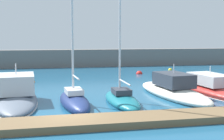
% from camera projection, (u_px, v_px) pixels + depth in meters
% --- Properties ---
extents(ground_plane, '(120.00, 120.00, 0.00)m').
position_uv_depth(ground_plane, '(70.00, 119.00, 18.21)').
color(ground_plane, '#1E567A').
extents(dock_pier, '(38.91, 2.36, 0.43)m').
position_uv_depth(dock_pier, '(71.00, 123.00, 16.60)').
color(dock_pier, brown).
rests_on(dock_pier, ground_plane).
extents(breakwater_seawall, '(108.00, 2.28, 2.91)m').
position_uv_depth(breakwater_seawall, '(59.00, 58.00, 48.72)').
color(breakwater_seawall, slate).
rests_on(breakwater_seawall, ground_plane).
extents(motorboat_slate_fourth, '(3.83, 9.67, 3.29)m').
position_uv_depth(motorboat_slate_fourth, '(17.00, 95.00, 22.41)').
color(motorboat_slate_fourth, slate).
rests_on(motorboat_slate_fourth, ground_plane).
extents(sailboat_navy_fifth, '(2.61, 6.84, 14.63)m').
position_uv_depth(sailboat_navy_fifth, '(74.00, 99.00, 21.83)').
color(sailboat_navy_fifth, navy).
rests_on(sailboat_navy_fifth, ground_plane).
extents(sailboat_teal_sixth, '(2.31, 6.71, 12.14)m').
position_uv_depth(sailboat_teal_sixth, '(122.00, 98.00, 22.62)').
color(sailboat_teal_sixth, '#19707F').
rests_on(sailboat_teal_sixth, ground_plane).
extents(motorboat_ivory_seventh, '(4.37, 10.69, 3.08)m').
position_uv_depth(motorboat_ivory_seventh, '(173.00, 90.00, 25.26)').
color(motorboat_ivory_seventh, silver).
rests_on(motorboat_ivory_seventh, ground_plane).
extents(motorboat_red_eighth, '(4.10, 10.48, 2.70)m').
position_uv_depth(motorboat_red_eighth, '(210.00, 88.00, 26.43)').
color(motorboat_red_eighth, '#B72D28').
rests_on(motorboat_red_eighth, ground_plane).
extents(mooring_buoy_red, '(0.88, 0.88, 0.88)m').
position_uv_depth(mooring_buoy_red, '(139.00, 74.00, 39.96)').
color(mooring_buoy_red, red).
rests_on(mooring_buoy_red, ground_plane).
extents(mooring_buoy_orange, '(0.84, 0.84, 0.84)m').
position_uv_depth(mooring_buoy_orange, '(31.00, 83.00, 32.58)').
color(mooring_buoy_orange, orange).
rests_on(mooring_buoy_orange, ground_plane).
extents(mooring_buoy_yellow, '(0.62, 0.62, 0.62)m').
position_uv_depth(mooring_buoy_yellow, '(170.00, 70.00, 44.57)').
color(mooring_buoy_yellow, yellow).
rests_on(mooring_buoy_yellow, ground_plane).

